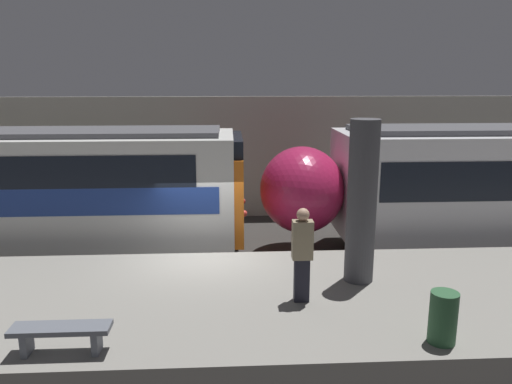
{
  "coord_description": "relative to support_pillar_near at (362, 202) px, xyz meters",
  "views": [
    {
      "loc": [
        0.61,
        -11.41,
        5.13
      ],
      "look_at": [
        1.3,
        1.01,
        2.24
      ],
      "focal_mm": 35.0,
      "sensor_mm": 36.0,
      "label": 1
    }
  ],
  "objects": [
    {
      "name": "trash_bin",
      "position": [
        0.68,
        -2.55,
        -1.24
      ],
      "size": [
        0.44,
        0.44,
        0.85
      ],
      "color": "#2D5B38",
      "rests_on": "platform"
    },
    {
      "name": "platform_bench",
      "position": [
        -5.25,
        -2.54,
        -1.33
      ],
      "size": [
        1.5,
        0.4,
        0.45
      ],
      "color": "slate",
      "rests_on": "platform"
    },
    {
      "name": "ground_plane",
      "position": [
        -3.28,
        1.8,
        -2.65
      ],
      "size": [
        120.0,
        120.0,
        0.0
      ],
      "primitive_type": "plane",
      "color": "#33302D"
    },
    {
      "name": "station_rear_barrier",
      "position": [
        -3.28,
        8.53,
        -0.44
      ],
      "size": [
        50.0,
        0.15,
        4.43
      ],
      "color": "#B2AD9E",
      "rests_on": "ground"
    },
    {
      "name": "support_pillar_near",
      "position": [
        0.0,
        0.0,
        0.0
      ],
      "size": [
        0.6,
        0.6,
        3.34
      ],
      "color": "#47474C",
      "rests_on": "platform"
    },
    {
      "name": "platform",
      "position": [
        -3.28,
        -0.63,
        -2.16
      ],
      "size": [
        40.0,
        4.87,
        0.98
      ],
      "color": "gray",
      "rests_on": "ground"
    },
    {
      "name": "person_waiting",
      "position": [
        -1.33,
        -0.92,
        -0.7
      ],
      "size": [
        0.38,
        0.24,
        1.81
      ],
      "color": "black",
      "rests_on": "platform"
    }
  ]
}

